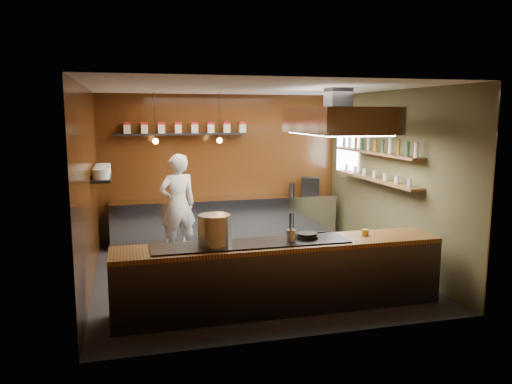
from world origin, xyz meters
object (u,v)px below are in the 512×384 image
object	(u,v)px
stockpot_large	(215,230)
stockpot_small	(210,234)
espresso_machine	(310,186)
extractor_hood	(338,120)
chef	(178,205)

from	to	relation	value
stockpot_large	stockpot_small	world-z (taller)	stockpot_large
stockpot_large	espresso_machine	size ratio (longest dim) A/B	1.14
extractor_hood	espresso_machine	distance (m)	3.01
chef	extractor_hood	bearing A→B (deg)	128.46
stockpot_large	chef	world-z (taller)	chef
chef	stockpot_small	bearing A→B (deg)	78.19
chef	stockpot_large	bearing A→B (deg)	79.18
stockpot_small	chef	bearing A→B (deg)	91.98
stockpot_small	chef	world-z (taller)	chef
extractor_hood	chef	distance (m)	3.35
stockpot_small	espresso_machine	bearing A→B (deg)	53.62
extractor_hood	chef	size ratio (longest dim) A/B	1.06
stockpot_small	chef	distance (m)	3.02
extractor_hood	stockpot_small	xyz separation A→B (m)	(-2.24, -1.19, -1.42)
stockpot_large	extractor_hood	bearing A→B (deg)	29.15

